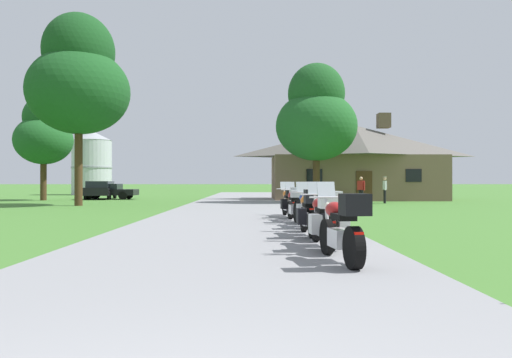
# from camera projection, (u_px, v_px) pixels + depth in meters

# --- Properties ---
(ground_plane) EXTENTS (500.00, 500.00, 0.00)m
(ground_plane) POSITION_uv_depth(u_px,v_px,m) (240.00, 212.00, 21.68)
(ground_plane) COLOR #42752D
(asphalt_driveway) EXTENTS (6.40, 80.00, 0.06)m
(asphalt_driveway) POSITION_uv_depth(u_px,v_px,m) (239.00, 214.00, 19.68)
(asphalt_driveway) COLOR gray
(asphalt_driveway) RESTS_ON ground
(motorcycle_red_nearest_to_camera) EXTENTS (0.72, 2.08, 1.30)m
(motorcycle_red_nearest_to_camera) POSITION_uv_depth(u_px,v_px,m) (342.00, 228.00, 7.69)
(motorcycle_red_nearest_to_camera) COLOR black
(motorcycle_red_nearest_to_camera) RESTS_ON asphalt_driveway
(motorcycle_red_second_in_row) EXTENTS (0.76, 2.08, 1.30)m
(motorcycle_red_second_in_row) POSITION_uv_depth(u_px,v_px,m) (324.00, 220.00, 9.50)
(motorcycle_red_second_in_row) COLOR black
(motorcycle_red_second_in_row) RESTS_ON asphalt_driveway
(motorcycle_orange_third_in_row) EXTENTS (0.75, 2.08, 1.30)m
(motorcycle_orange_third_in_row) POSITION_uv_depth(u_px,v_px,m) (310.00, 213.00, 11.52)
(motorcycle_orange_third_in_row) COLOR black
(motorcycle_orange_third_in_row) RESTS_ON asphalt_driveway
(motorcycle_blue_fourth_in_row) EXTENTS (0.79, 2.08, 1.30)m
(motorcycle_blue_fourth_in_row) POSITION_uv_depth(u_px,v_px,m) (307.00, 208.00, 13.73)
(motorcycle_blue_fourth_in_row) COLOR black
(motorcycle_blue_fourth_in_row) RESTS_ON asphalt_driveway
(motorcycle_red_fifth_in_row) EXTENTS (0.66, 2.08, 1.30)m
(motorcycle_red_fifth_in_row) POSITION_uv_depth(u_px,v_px,m) (294.00, 204.00, 15.85)
(motorcycle_red_fifth_in_row) COLOR black
(motorcycle_red_fifth_in_row) RESTS_ON asphalt_driveway
(motorcycle_orange_farthest_in_row) EXTENTS (0.84, 2.08, 1.30)m
(motorcycle_orange_farthest_in_row) POSITION_uv_depth(u_px,v_px,m) (289.00, 202.00, 17.79)
(motorcycle_orange_farthest_in_row) COLOR black
(motorcycle_orange_farthest_in_row) RESTS_ON asphalt_driveway
(stone_lodge) EXTENTS (13.03, 6.44, 6.53)m
(stone_lodge) POSITION_uv_depth(u_px,v_px,m) (355.00, 161.00, 36.40)
(stone_lodge) COLOR brown
(stone_lodge) RESTS_ON ground
(bystander_red_shirt_near_lodge) EXTENTS (0.41, 0.42, 1.67)m
(bystander_red_shirt_near_lodge) POSITION_uv_depth(u_px,v_px,m) (361.00, 189.00, 29.55)
(bystander_red_shirt_near_lodge) COLOR black
(bystander_red_shirt_near_lodge) RESTS_ON ground
(bystander_white_shirt_beside_signpost) EXTENTS (0.27, 0.54, 1.69)m
(bystander_white_shirt_beside_signpost) POSITION_uv_depth(u_px,v_px,m) (385.00, 188.00, 30.25)
(bystander_white_shirt_beside_signpost) COLOR black
(bystander_white_shirt_beside_signpost) RESTS_ON ground
(tree_by_lodge_front) EXTENTS (5.15, 5.15, 8.86)m
(tree_by_lodge_front) POSITION_uv_depth(u_px,v_px,m) (316.00, 117.00, 30.54)
(tree_by_lodge_front) COLOR #422D19
(tree_by_lodge_front) RESTS_ON ground
(tree_left_near) EXTENTS (5.71, 5.71, 10.91)m
(tree_left_near) POSITION_uv_depth(u_px,v_px,m) (79.00, 80.00, 27.33)
(tree_left_near) COLOR #422D19
(tree_left_near) RESTS_ON ground
(tree_left_far) EXTENTS (4.14, 4.14, 7.59)m
(tree_left_far) POSITION_uv_depth(u_px,v_px,m) (44.00, 134.00, 35.12)
(tree_left_far) COLOR #422D19
(tree_left_far) RESTS_ON ground
(metal_silo_distant) EXTENTS (4.15, 4.15, 6.67)m
(metal_silo_distant) POSITION_uv_depth(u_px,v_px,m) (92.00, 163.00, 50.29)
(metal_silo_distant) COLOR #B2B7BC
(metal_silo_distant) RESTS_ON ground
(parked_black_suv_far_left) EXTENTS (2.42, 4.80, 1.40)m
(parked_black_suv_far_left) POSITION_uv_depth(u_px,v_px,m) (101.00, 189.00, 37.63)
(parked_black_suv_far_left) COLOR black
(parked_black_suv_far_left) RESTS_ON ground
(parked_black_sedan_far_left) EXTENTS (4.23, 1.96, 1.20)m
(parked_black_sedan_far_left) POSITION_uv_depth(u_px,v_px,m) (109.00, 191.00, 37.16)
(parked_black_sedan_far_left) COLOR black
(parked_black_sedan_far_left) RESTS_ON ground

